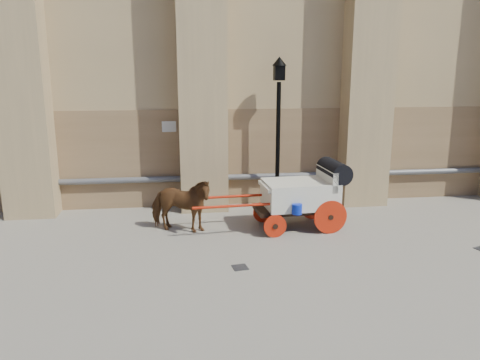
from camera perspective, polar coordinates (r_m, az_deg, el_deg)
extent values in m
plane|color=gray|center=(11.16, 1.85, -8.66)|extent=(90.00, 90.00, 0.00)
cube|color=olive|center=(15.06, 6.91, 3.02)|extent=(44.00, 0.35, 3.00)
cylinder|color=#59595B|center=(14.93, 7.10, 0.57)|extent=(42.00, 0.18, 0.18)
cube|color=beige|center=(14.28, -8.65, 6.46)|extent=(0.42, 0.04, 0.32)
imported|color=brown|center=(12.29, -7.29, -3.04)|extent=(1.90, 1.33, 1.47)
cube|color=black|center=(12.65, 6.83, -3.44)|extent=(2.24, 1.13, 0.12)
cube|color=beige|center=(12.58, 7.30, -1.69)|extent=(1.96, 1.36, 0.69)
cube|color=beige|center=(12.73, 10.53, 0.21)|extent=(0.23, 1.24, 0.54)
cube|color=beige|center=(12.28, 3.61, -0.78)|extent=(0.42, 1.11, 0.10)
cylinder|color=black|center=(12.76, 11.39, 1.12)|extent=(0.63, 1.27, 0.55)
cylinder|color=#BA200A|center=(12.38, 10.96, -4.46)|extent=(0.89, 0.12, 0.89)
cylinder|color=#BA200A|center=(13.47, 9.03, -2.91)|extent=(0.89, 0.12, 0.89)
cylinder|color=#BA200A|center=(11.97, 4.29, -5.63)|extent=(0.60, 0.10, 0.59)
cylinder|color=#BA200A|center=(13.09, 2.87, -3.91)|extent=(0.60, 0.10, 0.59)
cylinder|color=#BA200A|center=(11.76, -0.07, -3.15)|extent=(2.37, 0.23, 0.07)
cylinder|color=#BA200A|center=(12.60, -0.85, -2.01)|extent=(2.37, 0.23, 0.07)
cylinder|color=#0A24B0|center=(11.91, 6.96, -3.54)|extent=(0.26, 0.26, 0.26)
cylinder|color=black|center=(14.06, 4.63, 4.03)|extent=(0.13, 0.13, 3.82)
cone|color=black|center=(14.44, 4.50, -2.71)|extent=(0.38, 0.38, 0.38)
cube|color=black|center=(13.87, 4.80, 12.93)|extent=(0.30, 0.30, 0.45)
cone|color=black|center=(13.87, 4.83, 14.24)|extent=(0.42, 0.42, 0.25)
cube|color=black|center=(10.29, 0.01, -10.60)|extent=(0.37, 0.37, 0.01)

